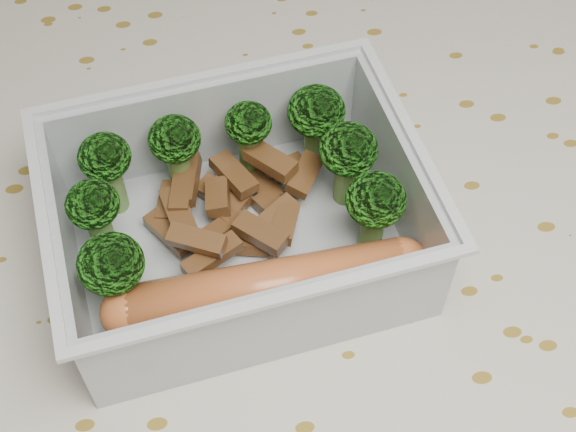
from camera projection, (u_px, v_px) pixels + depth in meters
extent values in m
cube|color=brown|center=(290.00, 282.00, 0.44)|extent=(1.40, 0.90, 0.04)
cube|color=beige|center=(290.00, 259.00, 0.42)|extent=(1.46, 0.96, 0.01)
cube|color=silver|center=(241.00, 249.00, 0.42)|extent=(0.19, 0.15, 0.00)
cube|color=silver|center=(208.00, 123.00, 0.43)|extent=(0.17, 0.03, 0.06)
cube|color=silver|center=(274.00, 325.00, 0.36)|extent=(0.17, 0.03, 0.06)
cube|color=silver|center=(397.00, 177.00, 0.41)|extent=(0.02, 0.12, 0.06)
cube|color=silver|center=(68.00, 256.00, 0.38)|extent=(0.02, 0.12, 0.06)
cube|color=silver|center=(202.00, 77.00, 0.41)|extent=(0.18, 0.03, 0.00)
cube|color=silver|center=(276.00, 300.00, 0.33)|extent=(0.18, 0.03, 0.00)
cube|color=silver|center=(412.00, 136.00, 0.38)|extent=(0.02, 0.13, 0.00)
cube|color=silver|center=(43.00, 222.00, 0.35)|extent=(0.02, 0.13, 0.00)
cylinder|color=#608C3F|center=(113.00, 187.00, 0.42)|extent=(0.01, 0.01, 0.03)
ellipsoid|color=#228114|center=(104.00, 157.00, 0.40)|extent=(0.03, 0.03, 0.02)
cylinder|color=#608C3F|center=(180.00, 170.00, 0.43)|extent=(0.01, 0.01, 0.03)
ellipsoid|color=#228114|center=(174.00, 139.00, 0.41)|extent=(0.03, 0.03, 0.02)
cylinder|color=#608C3F|center=(250.00, 154.00, 0.43)|extent=(0.01, 0.01, 0.03)
ellipsoid|color=#228114|center=(248.00, 123.00, 0.41)|extent=(0.02, 0.02, 0.02)
cylinder|color=#608C3F|center=(315.00, 143.00, 0.44)|extent=(0.01, 0.01, 0.03)
ellipsoid|color=#228114|center=(316.00, 111.00, 0.42)|extent=(0.03, 0.03, 0.03)
cylinder|color=#608C3F|center=(102.00, 234.00, 0.40)|extent=(0.01, 0.01, 0.03)
ellipsoid|color=#228114|center=(92.00, 204.00, 0.38)|extent=(0.03, 0.03, 0.02)
cylinder|color=#608C3F|center=(346.00, 180.00, 0.42)|extent=(0.01, 0.01, 0.03)
ellipsoid|color=#228114|center=(349.00, 149.00, 0.40)|extent=(0.03, 0.03, 0.03)
cylinder|color=#608C3F|center=(120.00, 292.00, 0.38)|extent=(0.01, 0.01, 0.03)
ellipsoid|color=#228114|center=(111.00, 264.00, 0.36)|extent=(0.03, 0.03, 0.03)
cylinder|color=#608C3F|center=(372.00, 229.00, 0.41)|extent=(0.01, 0.01, 0.03)
ellipsoid|color=#228114|center=(376.00, 200.00, 0.38)|extent=(0.03, 0.03, 0.03)
cube|color=brown|center=(216.00, 233.00, 0.41)|extent=(0.03, 0.03, 0.01)
cube|color=brown|center=(245.00, 245.00, 0.41)|extent=(0.03, 0.02, 0.01)
cube|color=brown|center=(284.00, 169.00, 0.44)|extent=(0.03, 0.02, 0.01)
cube|color=brown|center=(230.00, 217.00, 0.42)|extent=(0.02, 0.03, 0.01)
cube|color=brown|center=(212.00, 256.00, 0.39)|extent=(0.03, 0.02, 0.01)
cube|color=brown|center=(265.00, 187.00, 0.43)|extent=(0.02, 0.03, 0.01)
cube|color=brown|center=(275.00, 209.00, 0.42)|extent=(0.02, 0.03, 0.01)
cube|color=brown|center=(197.00, 240.00, 0.39)|extent=(0.03, 0.02, 0.01)
cube|color=brown|center=(274.00, 217.00, 0.41)|extent=(0.03, 0.03, 0.01)
cube|color=brown|center=(305.00, 174.00, 0.42)|extent=(0.03, 0.03, 0.01)
cube|color=brown|center=(234.00, 174.00, 0.42)|extent=(0.03, 0.03, 0.01)
cube|color=brown|center=(169.00, 203.00, 0.42)|extent=(0.02, 0.03, 0.01)
cube|color=brown|center=(270.00, 161.00, 0.42)|extent=(0.03, 0.03, 0.01)
cube|color=brown|center=(182.00, 191.00, 0.42)|extent=(0.02, 0.03, 0.01)
cube|color=brown|center=(170.00, 232.00, 0.41)|extent=(0.03, 0.03, 0.01)
cube|color=brown|center=(179.00, 213.00, 0.41)|extent=(0.02, 0.03, 0.01)
cube|color=brown|center=(261.00, 233.00, 0.40)|extent=(0.03, 0.03, 0.01)
cube|color=brown|center=(223.00, 195.00, 0.43)|extent=(0.03, 0.03, 0.01)
cube|color=brown|center=(189.00, 180.00, 0.42)|extent=(0.02, 0.03, 0.01)
cube|color=brown|center=(285.00, 222.00, 0.41)|extent=(0.02, 0.03, 0.01)
cube|color=brown|center=(218.00, 197.00, 0.42)|extent=(0.01, 0.02, 0.01)
cylinder|color=#C96430|center=(268.00, 288.00, 0.38)|extent=(0.13, 0.03, 0.03)
sphere|color=#C96430|center=(401.00, 264.00, 0.39)|extent=(0.03, 0.03, 0.03)
sphere|color=#C96430|center=(128.00, 313.00, 0.37)|extent=(0.03, 0.03, 0.03)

